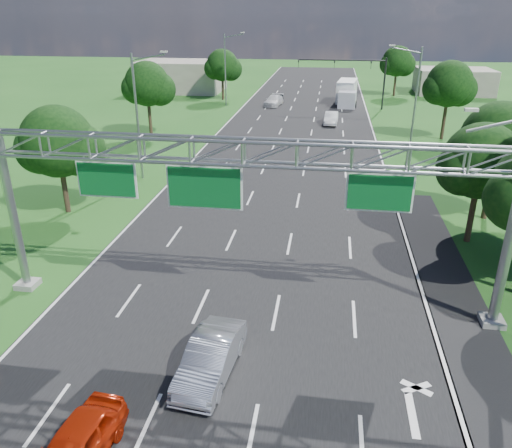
% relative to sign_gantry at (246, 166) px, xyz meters
% --- Properties ---
extents(ground, '(220.00, 220.00, 0.00)m').
position_rel_sign_gantry_xyz_m(ground, '(-0.33, 18.00, -6.89)').
color(ground, '#1D5018').
rests_on(ground, ground).
extents(road, '(18.00, 180.00, 0.02)m').
position_rel_sign_gantry_xyz_m(road, '(-0.33, 18.00, -6.89)').
color(road, black).
rests_on(road, ground).
extents(road_flare, '(3.00, 30.00, 0.02)m').
position_rel_sign_gantry_xyz_m(road_flare, '(9.87, 2.00, -6.89)').
color(road_flare, black).
rests_on(road_flare, ground).
extents(sign_gantry, '(23.50, 1.00, 9.56)m').
position_rel_sign_gantry_xyz_m(sign_gantry, '(0.00, 0.00, 0.00)').
color(sign_gantry, gray).
rests_on(sign_gantry, ground).
extents(traffic_signal, '(12.21, 0.24, 7.00)m').
position_rel_sign_gantry_xyz_m(traffic_signal, '(7.15, 53.00, -1.72)').
color(traffic_signal, black).
rests_on(traffic_signal, ground).
extents(streetlight_l_near, '(2.97, 0.22, 10.16)m').
position_rel_sign_gantry_xyz_m(streetlight_l_near, '(-11.63, 18.00, -1.31)').
color(streetlight_l_near, gray).
rests_on(streetlight_l_near, ground).
extents(streetlight_l_far, '(2.97, 0.22, 10.16)m').
position_rel_sign_gantry_xyz_m(streetlight_l_far, '(-11.63, 53.00, -1.31)').
color(streetlight_l_far, gray).
rests_on(streetlight_l_far, ground).
extents(streetlight_r_mid, '(2.97, 0.22, 10.16)m').
position_rel_sign_gantry_xyz_m(streetlight_r_mid, '(10.97, 28.00, -1.31)').
color(streetlight_r_mid, gray).
rests_on(streetlight_r_mid, ground).
extents(tree_verge_la, '(5.76, 4.80, 7.40)m').
position_rel_sign_gantry_xyz_m(tree_verge_la, '(-14.25, 10.04, -2.13)').
color(tree_verge_la, '#2D2116').
rests_on(tree_verge_la, ground).
extents(tree_verge_lb, '(5.76, 4.80, 8.06)m').
position_rel_sign_gantry_xyz_m(tree_verge_lb, '(-16.25, 33.04, -1.48)').
color(tree_verge_lb, '#2D2116').
rests_on(tree_verge_lb, ground).
extents(tree_verge_lc, '(5.76, 4.80, 7.62)m').
position_rel_sign_gantry_xyz_m(tree_verge_lc, '(-13.25, 58.04, -1.92)').
color(tree_verge_lc, '#2D2116').
rests_on(tree_verge_lc, ground).
extents(tree_verge_rd, '(5.76, 4.80, 8.28)m').
position_rel_sign_gantry_xyz_m(tree_verge_rd, '(15.75, 36.04, -1.26)').
color(tree_verge_rd, '#2D2116').
rests_on(tree_verge_rd, ground).
extents(tree_verge_re, '(5.76, 4.80, 7.84)m').
position_rel_sign_gantry_xyz_m(tree_verge_re, '(13.75, 66.04, -1.70)').
color(tree_verge_re, '#2D2116').
rests_on(tree_verge_re, ground).
extents(building_left, '(14.00, 10.00, 5.00)m').
position_rel_sign_gantry_xyz_m(building_left, '(-22.33, 66.00, -4.39)').
color(building_left, gray).
rests_on(building_left, ground).
extents(building_right, '(12.00, 9.00, 4.00)m').
position_rel_sign_gantry_xyz_m(building_right, '(23.67, 70.00, -4.89)').
color(building_right, gray).
rests_on(building_right, ground).
extents(red_coupe, '(2.10, 4.31, 1.41)m').
position_rel_sign_gantry_xyz_m(red_coupe, '(-3.69, -9.79, -6.18)').
color(red_coupe, '#B02008').
rests_on(red_coupe, ground).
extents(silver_sedan, '(2.11, 4.84, 1.55)m').
position_rel_sign_gantry_xyz_m(silver_sedan, '(-0.56, -5.13, -6.12)').
color(silver_sedan, '#9D9FA7').
rests_on(silver_sedan, ground).
extents(car_queue_a, '(2.72, 5.30, 1.47)m').
position_rel_sign_gantry_xyz_m(car_queue_a, '(-4.83, 53.88, -6.16)').
color(car_queue_a, silver).
rests_on(car_queue_a, ground).
extents(car_queue_c, '(1.50, 3.73, 1.27)m').
position_rel_sign_gantry_xyz_m(car_queue_c, '(-4.65, 57.49, -6.26)').
color(car_queue_c, black).
rests_on(car_queue_c, ground).
extents(car_queue_d, '(1.77, 4.46, 1.44)m').
position_rel_sign_gantry_xyz_m(car_queue_d, '(3.63, 42.07, -6.17)').
color(car_queue_d, white).
rests_on(car_queue_d, ground).
extents(box_truck, '(3.25, 9.06, 3.34)m').
position_rel_sign_gantry_xyz_m(box_truck, '(5.76, 56.96, -5.29)').
color(box_truck, white).
rests_on(box_truck, ground).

